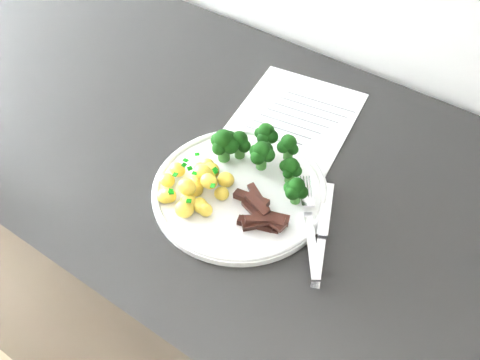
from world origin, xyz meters
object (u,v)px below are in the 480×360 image
(potatoes, at_px, (195,187))
(knife, at_px, (321,246))
(beef_strips, at_px, (261,215))
(plate, at_px, (240,190))
(recipe_paper, at_px, (290,125))
(broccoli, at_px, (260,152))
(fork, at_px, (310,229))
(counter, at_px, (271,329))

(potatoes, relative_size, knife, 0.65)
(beef_strips, relative_size, knife, 0.56)
(plate, bearing_deg, recipe_paper, 96.68)
(plate, xyz_separation_m, broccoli, (-0.00, 0.05, 0.04))
(recipe_paper, xyz_separation_m, potatoes, (-0.03, -0.22, 0.02))
(recipe_paper, distance_m, beef_strips, 0.21)
(fork, height_order, knife, fork)
(plate, height_order, fork, fork)
(knife, bearing_deg, broccoli, 153.97)
(counter, xyz_separation_m, recipe_paper, (-0.06, 0.11, 0.47))
(beef_strips, bearing_deg, knife, 5.71)
(counter, distance_m, knife, 0.49)
(potatoes, relative_size, beef_strips, 1.17)
(recipe_paper, distance_m, knife, 0.25)
(recipe_paper, height_order, fork, fork)
(broccoli, relative_size, potatoes, 1.58)
(recipe_paper, relative_size, fork, 1.89)
(knife, bearing_deg, beef_strips, -174.29)
(counter, bearing_deg, knife, -35.88)
(counter, xyz_separation_m, potatoes, (-0.09, -0.10, 0.49))
(recipe_paper, bearing_deg, broccoli, -81.00)
(plate, height_order, beef_strips, beef_strips)
(potatoes, bearing_deg, fork, 11.51)
(broccoli, distance_m, beef_strips, 0.10)
(broccoli, bearing_deg, potatoes, -115.65)
(beef_strips, distance_m, knife, 0.09)
(recipe_paper, bearing_deg, counter, -61.74)
(fork, distance_m, knife, 0.03)
(potatoes, bearing_deg, knife, 7.49)
(plate, relative_size, fork, 1.67)
(knife, bearing_deg, potatoes, -172.51)
(counter, height_order, fork, fork)
(plate, relative_size, beef_strips, 2.73)
(plate, relative_size, broccoli, 1.48)
(recipe_paper, xyz_separation_m, fork, (0.14, -0.18, 0.02))
(counter, height_order, potatoes, potatoes)
(counter, relative_size, plate, 9.54)
(potatoes, bearing_deg, beef_strips, 9.02)
(fork, bearing_deg, potatoes, -168.49)
(broccoli, height_order, knife, broccoli)
(recipe_paper, distance_m, broccoli, 0.13)
(counter, relative_size, fork, 15.97)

